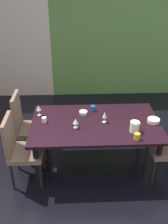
{
  "coord_description": "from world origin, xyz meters",
  "views": [
    {
      "loc": [
        -0.03,
        -2.69,
        2.62
      ],
      "look_at": [
        0.11,
        0.42,
        0.85
      ],
      "focal_mm": 40.0,
      "sensor_mm": 36.0,
      "label": 1
    }
  ],
  "objects_px": {
    "wine_glass_left": "(39,108)",
    "pitcher_west": "(135,127)",
    "serving_bowl_front": "(154,120)",
    "serving_bowl_corner": "(83,112)",
    "wine_glass_north": "(76,121)",
    "chair_left_near": "(19,147)",
    "dining_table": "(95,127)",
    "cup_rear": "(44,120)",
    "cup_south": "(93,108)",
    "chair_left_far": "(26,123)",
    "wine_glass_center": "(105,115)",
    "cup_near_window": "(137,136)"
  },
  "relations": [
    {
      "from": "cup_rear",
      "to": "pitcher_west",
      "type": "distance_m",
      "value": 1.26
    },
    {
      "from": "wine_glass_north",
      "to": "cup_near_window",
      "type": "xyz_separation_m",
      "value": [
        0.77,
        -0.3,
        -0.06
      ]
    },
    {
      "from": "wine_glass_center",
      "to": "pitcher_west",
      "type": "distance_m",
      "value": 0.45
    },
    {
      "from": "chair_left_far",
      "to": "chair_left_near",
      "type": "distance_m",
      "value": 0.57
    },
    {
      "from": "wine_glass_north",
      "to": "cup_south",
      "type": "bearing_deg",
      "value": 59.88
    },
    {
      "from": "chair_left_near",
      "to": "serving_bowl_front",
      "type": "relative_size",
      "value": 5.83
    },
    {
      "from": "chair_left_near",
      "to": "wine_glass_center",
      "type": "distance_m",
      "value": 1.24
    },
    {
      "from": "serving_bowl_front",
      "to": "cup_south",
      "type": "bearing_deg",
      "value": 156.26
    },
    {
      "from": "chair_left_near",
      "to": "chair_left_far",
      "type": "bearing_deg",
      "value": -179.63
    },
    {
      "from": "chair_left_far",
      "to": "wine_glass_left",
      "type": "xyz_separation_m",
      "value": [
        0.23,
        -0.05,
        0.29
      ]
    },
    {
      "from": "wine_glass_left",
      "to": "serving_bowl_front",
      "type": "relative_size",
      "value": 0.93
    },
    {
      "from": "chair_left_near",
      "to": "serving_bowl_corner",
      "type": "relative_size",
      "value": 8.26
    },
    {
      "from": "chair_left_far",
      "to": "chair_left_near",
      "type": "height_order",
      "value": "chair_left_far"
    },
    {
      "from": "wine_glass_left",
      "to": "pitcher_west",
      "type": "bearing_deg",
      "value": -20.17
    },
    {
      "from": "serving_bowl_corner",
      "to": "cup_south",
      "type": "bearing_deg",
      "value": 30.37
    },
    {
      "from": "serving_bowl_front",
      "to": "wine_glass_north",
      "type": "bearing_deg",
      "value": -175.02
    },
    {
      "from": "wine_glass_north",
      "to": "chair_left_near",
      "type": "bearing_deg",
      "value": -167.9
    },
    {
      "from": "cup_rear",
      "to": "wine_glass_north",
      "type": "bearing_deg",
      "value": -19.84
    },
    {
      "from": "wine_glass_left",
      "to": "pitcher_west",
      "type": "height_order",
      "value": "wine_glass_left"
    },
    {
      "from": "wine_glass_center",
      "to": "cup_rear",
      "type": "bearing_deg",
      "value": 177.77
    },
    {
      "from": "chair_left_far",
      "to": "cup_rear",
      "type": "relative_size",
      "value": 13.69
    },
    {
      "from": "chair_left_near",
      "to": "cup_south",
      "type": "height_order",
      "value": "chair_left_near"
    },
    {
      "from": "wine_glass_north",
      "to": "cup_near_window",
      "type": "relative_size",
      "value": 1.6
    },
    {
      "from": "serving_bowl_corner",
      "to": "dining_table",
      "type": "bearing_deg",
      "value": -56.97
    },
    {
      "from": "serving_bowl_front",
      "to": "cup_south",
      "type": "xyz_separation_m",
      "value": [
        -0.84,
        0.37,
        0.02
      ]
    },
    {
      "from": "chair_left_far",
      "to": "wine_glass_north",
      "type": "relative_size",
      "value": 7.52
    },
    {
      "from": "cup_near_window",
      "to": "wine_glass_center",
      "type": "bearing_deg",
      "value": 130.24
    },
    {
      "from": "cup_south",
      "to": "pitcher_west",
      "type": "xyz_separation_m",
      "value": [
        0.51,
        -0.59,
        0.03
      ]
    },
    {
      "from": "wine_glass_center",
      "to": "cup_south",
      "type": "bearing_deg",
      "value": 112.45
    },
    {
      "from": "serving_bowl_front",
      "to": "cup_south",
      "type": "relative_size",
      "value": 2.1
    },
    {
      "from": "wine_glass_center",
      "to": "serving_bowl_front",
      "type": "bearing_deg",
      "value": -2.56
    },
    {
      "from": "wine_glass_north",
      "to": "dining_table",
      "type": "bearing_deg",
      "value": 23.62
    },
    {
      "from": "chair_left_near",
      "to": "cup_south",
      "type": "relative_size",
      "value": 12.22
    },
    {
      "from": "pitcher_west",
      "to": "wine_glass_north",
      "type": "bearing_deg",
      "value": 170.86
    },
    {
      "from": "dining_table",
      "to": "pitcher_west",
      "type": "height_order",
      "value": "pitcher_west"
    },
    {
      "from": "serving_bowl_front",
      "to": "pitcher_west",
      "type": "xyz_separation_m",
      "value": [
        -0.32,
        -0.22,
        0.05
      ]
    },
    {
      "from": "dining_table",
      "to": "cup_near_window",
      "type": "height_order",
      "value": "cup_near_window"
    },
    {
      "from": "dining_table",
      "to": "cup_south",
      "type": "bearing_deg",
      "value": 92.4
    },
    {
      "from": "cup_near_window",
      "to": "pitcher_west",
      "type": "xyz_separation_m",
      "value": [
        0.01,
        0.18,
        0.03
      ]
    },
    {
      "from": "cup_south",
      "to": "dining_table",
      "type": "bearing_deg",
      "value": -87.6
    },
    {
      "from": "pitcher_west",
      "to": "serving_bowl_front",
      "type": "bearing_deg",
      "value": 34.39
    },
    {
      "from": "serving_bowl_front",
      "to": "cup_rear",
      "type": "relative_size",
      "value": 2.25
    },
    {
      "from": "serving_bowl_front",
      "to": "serving_bowl_corner",
      "type": "height_order",
      "value": "serving_bowl_front"
    },
    {
      "from": "wine_glass_north",
      "to": "pitcher_west",
      "type": "xyz_separation_m",
      "value": [
        0.78,
        -0.13,
        -0.02
      ]
    },
    {
      "from": "chair_left_far",
      "to": "wine_glass_center",
      "type": "relative_size",
      "value": 6.51
    },
    {
      "from": "serving_bowl_front",
      "to": "dining_table",
      "type": "bearing_deg",
      "value": 178.07
    },
    {
      "from": "dining_table",
      "to": "serving_bowl_corner",
      "type": "distance_m",
      "value": 0.32
    },
    {
      "from": "dining_table",
      "to": "chair_left_near",
      "type": "height_order",
      "value": "chair_left_near"
    },
    {
      "from": "cup_rear",
      "to": "serving_bowl_front",
      "type": "bearing_deg",
      "value": -2.38
    },
    {
      "from": "dining_table",
      "to": "wine_glass_left",
      "type": "relative_size",
      "value": 11.32
    }
  ]
}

